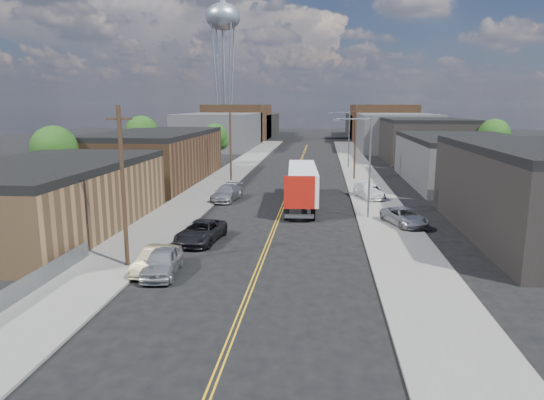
% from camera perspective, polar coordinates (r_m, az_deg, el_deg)
% --- Properties ---
extents(ground, '(260.00, 260.00, 0.00)m').
position_cam_1_polar(ground, '(78.67, 3.10, 3.83)').
color(ground, black).
rests_on(ground, ground).
extents(centerline, '(0.32, 120.00, 0.01)m').
position_cam_1_polar(centerline, '(63.84, 2.42, 2.13)').
color(centerline, gold).
rests_on(centerline, ground).
extents(sidewalk_left, '(5.00, 140.00, 0.15)m').
position_cam_1_polar(sidewalk_left, '(65.09, -5.96, 2.31)').
color(sidewalk_left, slate).
rests_on(sidewalk_left, ground).
extents(sidewalk_right, '(5.00, 140.00, 0.15)m').
position_cam_1_polar(sidewalk_right, '(63.97, 10.95, 2.01)').
color(sidewalk_right, slate).
rests_on(sidewalk_right, ground).
extents(warehouse_tan, '(12.00, 22.00, 5.60)m').
position_cam_1_polar(warehouse_tan, '(42.65, -24.95, 0.36)').
color(warehouse_tan, brown).
rests_on(warehouse_tan, ground).
extents(warehouse_brown, '(12.00, 26.00, 6.60)m').
position_cam_1_polar(warehouse_brown, '(66.01, -13.47, 5.01)').
color(warehouse_brown, '#4F351F').
rests_on(warehouse_brown, ground).
extents(industrial_right_b, '(14.00, 24.00, 6.10)m').
position_cam_1_polar(industrial_right_b, '(66.84, 21.74, 4.38)').
color(industrial_right_b, '#323234').
rests_on(industrial_right_b, ground).
extents(industrial_right_c, '(14.00, 22.00, 7.60)m').
position_cam_1_polar(industrial_right_c, '(91.97, 17.43, 6.78)').
color(industrial_right_c, black).
rests_on(industrial_right_c, ground).
extents(skyline_left_a, '(16.00, 30.00, 8.00)m').
position_cam_1_polar(skyline_left_a, '(115.58, -6.05, 8.12)').
color(skyline_left_a, '#323234').
rests_on(skyline_left_a, ground).
extents(skyline_right_a, '(16.00, 30.00, 8.00)m').
position_cam_1_polar(skyline_right_a, '(114.25, 14.18, 7.81)').
color(skyline_right_a, '#323234').
rests_on(skyline_right_a, ground).
extents(skyline_left_b, '(16.00, 26.00, 10.00)m').
position_cam_1_polar(skyline_left_b, '(140.07, -3.93, 9.09)').
color(skyline_left_b, '#4F351F').
rests_on(skyline_left_b, ground).
extents(skyline_right_b, '(16.00, 26.00, 10.00)m').
position_cam_1_polar(skyline_right_b, '(138.98, 12.75, 8.83)').
color(skyline_right_b, '#4F351F').
rests_on(skyline_right_b, ground).
extents(skyline_left_c, '(16.00, 40.00, 7.00)m').
position_cam_1_polar(skyline_left_c, '(159.85, -2.69, 8.82)').
color(skyline_left_c, black).
rests_on(skyline_left_c, ground).
extents(skyline_right_c, '(16.00, 40.00, 7.00)m').
position_cam_1_polar(skyline_right_c, '(158.90, 11.89, 8.58)').
color(skyline_right_c, black).
rests_on(skyline_right_c, ground).
extents(water_tower, '(9.00, 9.00, 36.90)m').
position_cam_1_polar(water_tower, '(132.13, -5.78, 20.09)').
color(water_tower, gray).
rests_on(water_tower, ground).
extents(streetlight_near, '(3.39, 0.25, 9.00)m').
position_cam_1_polar(streetlight_near, '(43.36, 10.93, 4.74)').
color(streetlight_near, gray).
rests_on(streetlight_near, ground).
extents(streetlight_far, '(3.39, 0.25, 9.00)m').
position_cam_1_polar(streetlight_far, '(78.17, 8.76, 7.59)').
color(streetlight_far, gray).
rests_on(streetlight_far, ground).
extents(utility_pole_left_near, '(1.60, 0.26, 10.00)m').
position_cam_1_polar(utility_pole_left_near, '(30.80, -17.12, 1.53)').
color(utility_pole_left_near, black).
rests_on(utility_pole_left_near, ground).
extents(utility_pole_left_far, '(1.60, 0.26, 10.00)m').
position_cam_1_polar(utility_pole_left_far, '(64.26, -4.91, 6.76)').
color(utility_pole_left_far, black).
rests_on(utility_pole_left_far, ground).
extents(utility_pole_right, '(1.60, 0.26, 10.00)m').
position_cam_1_polar(utility_pole_right, '(66.26, 9.76, 6.78)').
color(utility_pole_right, black).
rests_on(utility_pole_right, ground).
extents(chainlink_fence, '(0.05, 16.00, 1.22)m').
position_cam_1_polar(chainlink_fence, '(27.96, -28.20, -9.80)').
color(chainlink_fence, slate).
rests_on(chainlink_fence, ground).
extents(tree_left_near, '(4.85, 4.76, 7.91)m').
position_cam_1_polar(tree_left_near, '(55.60, -24.16, 5.19)').
color(tree_left_near, black).
rests_on(tree_left_near, ground).
extents(tree_left_mid, '(5.10, 5.04, 8.37)m').
position_cam_1_polar(tree_left_mid, '(78.17, -15.02, 7.46)').
color(tree_left_mid, black).
rests_on(tree_left_mid, ground).
extents(tree_left_far, '(4.35, 4.20, 6.97)m').
position_cam_1_polar(tree_left_far, '(82.07, -6.65, 7.28)').
color(tree_left_far, black).
rests_on(tree_left_far, ground).
extents(tree_right_far, '(4.85, 4.76, 7.91)m').
position_cam_1_polar(tree_right_far, '(82.38, 24.66, 6.79)').
color(tree_right_far, black).
rests_on(tree_right_far, ground).
extents(semi_truck, '(3.37, 15.69, 4.07)m').
position_cam_1_polar(semi_truck, '(49.07, 3.66, 2.11)').
color(semi_truck, silver).
rests_on(semi_truck, ground).
extents(car_left_a, '(2.32, 4.89, 1.62)m').
position_cam_1_polar(car_left_a, '(29.85, -12.80, -7.12)').
color(car_left_a, '#A8ACAE').
rests_on(car_left_a, ground).
extents(car_left_b, '(1.93, 4.61, 1.48)m').
position_cam_1_polar(car_left_b, '(30.53, -13.47, -6.86)').
color(car_left_b, '#9C8C66').
rests_on(car_left_b, ground).
extents(car_left_c, '(3.20, 5.90, 1.57)m').
position_cam_1_polar(car_left_c, '(36.26, -8.37, -3.72)').
color(car_left_c, black).
rests_on(car_left_c, ground).
extents(car_left_d, '(3.02, 5.84, 1.62)m').
position_cam_1_polar(car_left_d, '(51.56, -5.33, 0.82)').
color(car_left_d, '#939597').
rests_on(car_left_d, ground).
extents(car_right_lot_a, '(3.92, 5.59, 1.42)m').
position_cam_1_polar(car_right_lot_a, '(41.83, 15.30, -1.90)').
color(car_right_lot_a, '#A5A7AA').
rests_on(car_right_lot_a, sidewalk_right).
extents(car_right_lot_b, '(3.55, 5.63, 1.52)m').
position_cam_1_polar(car_right_lot_b, '(53.17, 11.30, 1.08)').
color(car_right_lot_b, white).
rests_on(car_right_lot_b, sidewalk_right).
extents(car_right_lot_c, '(2.87, 4.57, 1.45)m').
position_cam_1_polar(car_right_lot_c, '(53.01, 11.67, 0.99)').
color(car_right_lot_c, black).
rests_on(car_right_lot_c, sidewalk_right).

